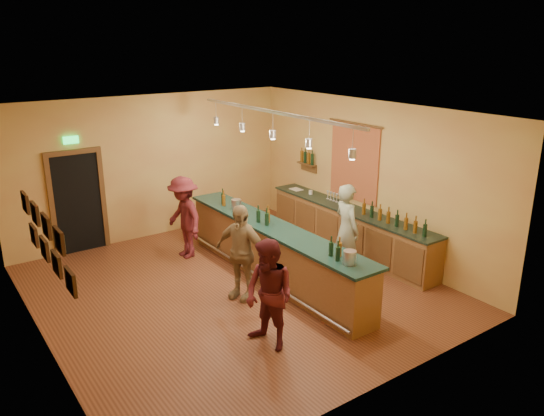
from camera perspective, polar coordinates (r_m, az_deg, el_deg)
floor at (r=9.78m, az=-3.98°, el=-8.68°), size 7.00×7.00×0.00m
ceiling at (r=8.83m, az=-4.43°, el=10.25°), size 6.50×7.00×0.02m
wall_back at (r=12.21m, az=-12.78°, el=4.33°), size 6.50×0.02×3.20m
wall_front at (r=6.62m, az=11.86°, el=-7.17°), size 6.50×0.02×3.20m
wall_left at (r=8.10m, az=-24.29°, el=-3.73°), size 0.02×7.00×3.20m
wall_right at (r=11.13m, az=10.27°, el=3.20°), size 0.02×7.00×3.20m
doorway at (r=11.79m, az=-20.18°, el=0.80°), size 1.15×0.09×2.48m
tapestry at (r=11.34m, az=8.84°, el=4.84°), size 0.03×1.40×1.60m
bottle_shelf at (r=12.43m, az=3.80°, el=5.28°), size 0.17×0.55×0.54m
picture_grid at (r=7.29m, az=-23.11°, el=-2.94°), size 0.06×2.20×0.70m
back_counter at (r=11.39m, az=8.33°, el=-2.23°), size 0.60×4.55×1.27m
tasting_bar at (r=9.94m, az=0.09°, el=-4.33°), size 0.74×5.10×1.38m
pendant_track at (r=9.31m, az=0.09°, el=9.34°), size 0.11×4.60×0.50m
bartender at (r=10.15m, az=8.03°, el=-2.31°), size 0.53×0.71×1.78m
customer_a at (r=7.72m, az=-0.30°, el=-9.36°), size 0.77×0.91×1.66m
customer_b at (r=9.13m, az=-3.40°, el=-4.76°), size 0.79×1.08×1.70m
customer_c at (r=10.99m, az=-9.44°, el=-1.00°), size 0.67×1.13×1.71m
bar_stool at (r=11.53m, az=-1.32°, el=-1.57°), size 0.33×0.33×0.67m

